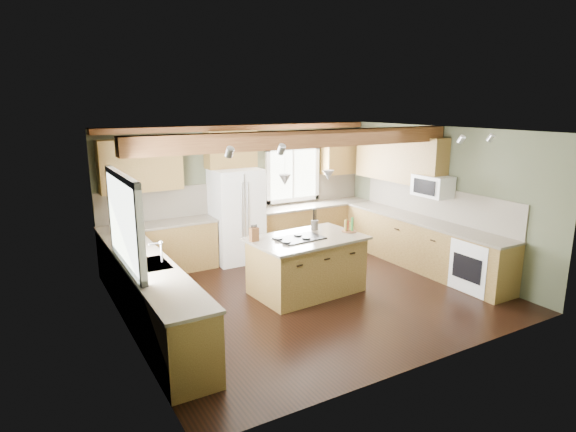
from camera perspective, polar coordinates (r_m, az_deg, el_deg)
floor at (r=7.87m, az=2.50°, el=-9.20°), size 5.60×5.60×0.00m
ceiling at (r=7.28m, az=2.70°, el=10.07°), size 5.60×5.60×0.00m
wall_back at (r=9.62m, az=-5.46°, el=3.02°), size 5.60×0.00×5.60m
wall_left at (r=6.45m, az=-18.89°, el=-2.80°), size 0.00×5.00×5.00m
wall_right at (r=9.25m, az=17.38°, el=2.05°), size 0.00×5.00×5.00m
ceiling_beam at (r=7.37m, az=2.27°, el=9.11°), size 5.55×0.26×0.26m
soffit_trim at (r=9.39m, az=-5.37°, el=10.39°), size 5.55×0.20×0.10m
backsplash_back at (r=9.62m, az=-5.41°, el=2.48°), size 5.58×0.03×0.58m
backsplash_right at (r=9.29m, az=17.05°, el=1.55°), size 0.03×3.70×0.58m
base_cab_back_left at (r=8.96m, az=-15.00°, el=-3.82°), size 2.02×0.60×0.88m
counter_back_left at (r=8.84m, az=-15.17°, el=-0.97°), size 2.06×0.64×0.04m
base_cab_back_right at (r=10.25m, az=2.94°, el=-1.22°), size 2.62×0.60×0.88m
counter_back_right at (r=10.15m, az=2.97°, el=1.30°), size 2.66×0.64×0.04m
base_cab_left at (r=6.83m, az=-15.94°, el=-9.33°), size 0.60×3.70×0.88m
counter_left at (r=6.67m, az=-16.19°, el=-5.68°), size 0.64×3.74×0.04m
base_cab_right at (r=9.27m, az=15.52°, el=-3.28°), size 0.60×3.70×0.88m
counter_right at (r=9.15m, az=15.70°, el=-0.52°), size 0.64×3.74×0.04m
upper_cab_back_left at (r=8.72m, az=-17.08°, el=5.75°), size 1.40×0.35×0.90m
upper_cab_over_fridge at (r=9.23m, az=-6.83°, el=7.88°), size 0.96×0.35×0.70m
upper_cab_right at (r=9.66m, az=13.01°, el=6.68°), size 0.35×2.20×0.90m
upper_cab_back_corner at (r=10.54m, az=6.39°, el=7.46°), size 0.90×0.35×0.90m
window_left at (r=6.44m, az=-18.98°, el=-0.53°), size 0.04×1.60×1.05m
window_back at (r=10.09m, az=0.52°, el=5.00°), size 1.10×0.04×1.00m
sink at (r=6.67m, az=-16.20°, el=-5.63°), size 0.50×0.65×0.03m
faucet at (r=6.66m, az=-14.77°, el=-4.24°), size 0.02×0.02×0.28m
dishwasher at (r=5.69m, az=-12.45°, el=-13.98°), size 0.60×0.60×0.84m
oven at (r=8.46m, az=21.75°, el=-5.43°), size 0.60×0.72×0.84m
microwave at (r=9.01m, az=16.77°, el=3.43°), size 0.40×0.70×0.38m
pendant_left at (r=7.20m, az=-0.38°, el=4.29°), size 0.18×0.18×0.16m
pendant_right at (r=7.70m, az=4.82°, el=4.83°), size 0.18×0.18×0.16m
refrigerator at (r=9.24m, az=-6.11°, el=0.04°), size 0.90×0.74×1.80m
island at (r=7.79m, az=2.21°, el=-5.95°), size 1.75×1.15×0.88m
island_top at (r=7.65m, az=2.24°, el=-2.69°), size 1.87×1.27×0.04m
cooktop at (r=7.57m, az=1.39°, el=-2.64°), size 0.76×0.54×0.02m
knife_block at (r=7.43m, az=-4.03°, el=-2.19°), size 0.13×0.10×0.21m
utensil_crock at (r=8.09m, az=3.17°, el=-1.08°), size 0.16×0.16×0.16m
bottle_tray at (r=8.02m, az=7.29°, el=-1.06°), size 0.28×0.28×0.23m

